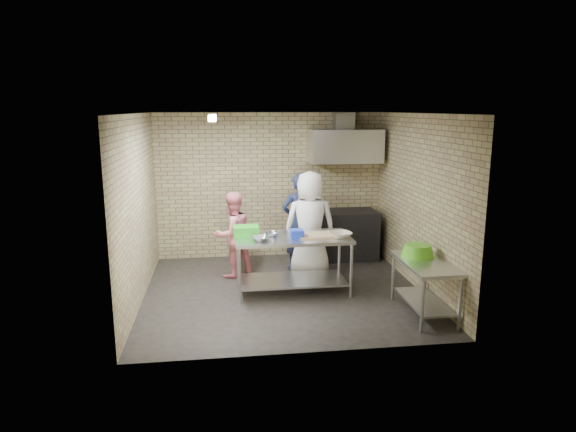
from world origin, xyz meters
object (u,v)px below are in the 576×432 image
object	(u,v)px
stove	(344,235)
woman_pink	(233,235)
blue_tub	(297,234)
bottle_red	(345,149)
side_counter	(424,288)
man_navy	(299,222)
green_crate	(246,231)
woman_white	(310,224)
prep_table	(293,264)
green_basin	(418,250)

from	to	relation	value
stove	woman_pink	world-z (taller)	woman_pink
blue_tub	bottle_red	world-z (taller)	bottle_red
side_counter	man_navy	bearing A→B (deg)	122.05
stove	blue_tub	size ratio (longest dim) A/B	6.19
green_crate	bottle_red	size ratio (longest dim) A/B	2.15
woman_white	woman_pink	bearing A→B (deg)	-5.02
side_counter	blue_tub	distance (m)	1.98
prep_table	woman_pink	xyz separation A→B (m)	(-0.89, 0.86, 0.28)
green_basin	bottle_red	xyz separation A→B (m)	(-0.38, 2.74, 1.19)
side_counter	man_navy	distance (m)	2.66
green_crate	man_navy	distance (m)	1.38
man_navy	green_crate	bearing A→B (deg)	34.02
stove	blue_tub	xyz separation A→B (m)	(-1.15, -1.73, 0.48)
side_counter	stove	size ratio (longest dim) A/B	1.00
woman_pink	man_navy	bearing A→B (deg)	160.65
side_counter	green_crate	bearing A→B (deg)	152.30
green_basin	bottle_red	distance (m)	3.01
side_counter	woman_white	distance (m)	2.28
man_navy	stove	bearing A→B (deg)	-161.87
prep_table	green_crate	bearing A→B (deg)	170.27
green_basin	man_navy	xyz separation A→B (m)	(-1.37, 1.97, 0.01)
stove	green_basin	size ratio (longest dim) A/B	2.61
stove	bottle_red	world-z (taller)	bottle_red
man_navy	woman_white	size ratio (longest dim) A/B	0.96
blue_tub	woman_white	world-z (taller)	woman_white
blue_tub	man_navy	xyz separation A→B (m)	(0.22, 1.20, -0.09)
prep_table	stove	world-z (taller)	stove
woman_pink	stove	bearing A→B (deg)	169.14
woman_white	stove	bearing A→B (deg)	-130.17
bottle_red	blue_tub	bearing A→B (deg)	-121.37
side_counter	stove	xyz separation A→B (m)	(-0.45, 2.75, 0.08)
blue_tub	man_navy	world-z (taller)	man_navy
blue_tub	woman_white	size ratio (longest dim) A/B	0.11
stove	man_navy	world-z (taller)	man_navy
man_navy	woman_white	xyz separation A→B (m)	(0.13, -0.38, 0.04)
bottle_red	woman_white	size ratio (longest dim) A/B	0.10
man_navy	woman_pink	size ratio (longest dim) A/B	1.18
prep_table	man_navy	xyz separation A→B (m)	(0.27, 1.10, 0.41)
green_basin	bottle_red	size ratio (longest dim) A/B	2.56
side_counter	woman_white	size ratio (longest dim) A/B	0.68
stove	woman_white	world-z (taller)	woman_white
side_counter	prep_table	bearing A→B (deg)	145.99
prep_table	blue_tub	world-z (taller)	blue_tub
side_counter	bottle_red	world-z (taller)	bottle_red
bottle_red	man_navy	xyz separation A→B (m)	(-0.99, -0.77, -1.18)
green_crate	prep_table	bearing A→B (deg)	-9.73
green_crate	woman_pink	bearing A→B (deg)	104.19
green_basin	woman_white	xyz separation A→B (m)	(-1.24, 1.58, 0.05)
green_basin	blue_tub	bearing A→B (deg)	154.20
blue_tub	bottle_red	size ratio (longest dim) A/B	1.08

